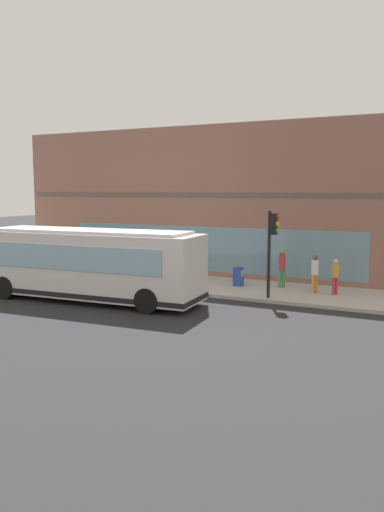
{
  "coord_description": "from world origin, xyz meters",
  "views": [
    {
      "loc": [
        -17.68,
        -11.37,
        4.72
      ],
      "look_at": [
        1.89,
        -1.72,
        1.91
      ],
      "focal_mm": 35.82,
      "sensor_mm": 36.0,
      "label": 1
    }
  ],
  "objects": [
    {
      "name": "pedestrian_walking_along_curb",
      "position": [
        4.9,
        -6.36,
        1.14
      ],
      "size": [
        0.32,
        0.32,
        1.73
      ],
      "color": "gold",
      "rests_on": "sidewalk_curb"
    },
    {
      "name": "newspaper_vending_box",
      "position": [
        5.05,
        -2.66,
        0.6
      ],
      "size": [
        0.44,
        0.43,
        0.9
      ],
      "color": "#263F99",
      "rests_on": "sidewalk_curb"
    },
    {
      "name": "ground",
      "position": [
        0.0,
        0.0,
        0.0
      ],
      "size": [
        120.0,
        120.0,
        0.0
      ],
      "primitive_type": "plane",
      "color": "#262628"
    },
    {
      "name": "pedestrian_by_light_pole",
      "position": [
        4.98,
        -7.24,
        1.06
      ],
      "size": [
        0.32,
        0.32,
        1.59
      ],
      "color": "#B23338",
      "rests_on": "sidewalk_curb"
    },
    {
      "name": "sidewalk_curb",
      "position": [
        4.84,
        0.0,
        0.07
      ],
      "size": [
        4.48,
        40.0,
        0.15
      ],
      "primitive_type": "cube",
      "color": "#B2ADA3",
      "rests_on": "ground"
    },
    {
      "name": "city_bus_nearside",
      "position": [
        -0.23,
        2.19,
        1.55
      ],
      "size": [
        3.14,
        10.17,
        3.07
      ],
      "color": "silver",
      "rests_on": "ground"
    },
    {
      "name": "building_corner",
      "position": [
        11.57,
        0.0,
        4.07
      ],
      "size": [
        9.04,
        23.97,
        8.15
      ],
      "color": "#8C5B4C",
      "rests_on": "ground"
    },
    {
      "name": "traffic_light_near_corner",
      "position": [
        3.06,
        -4.92,
        2.75
      ],
      "size": [
        0.32,
        0.49,
        3.73
      ],
      "color": "black",
      "rests_on": "sidewalk_curb"
    },
    {
      "name": "fire_hydrant",
      "position": [
        4.68,
        -0.89,
        0.51
      ],
      "size": [
        0.35,
        0.35,
        0.74
      ],
      "color": "gold",
      "rests_on": "sidewalk_curb"
    },
    {
      "name": "pedestrian_near_hydrant",
      "position": [
        6.2,
        3.43,
        1.19
      ],
      "size": [
        0.32,
        0.32,
        1.8
      ],
      "color": "#3359A5",
      "rests_on": "sidewalk_curb"
    },
    {
      "name": "pedestrian_near_building_entrance",
      "position": [
        5.51,
        -4.67,
        1.2
      ],
      "size": [
        0.32,
        0.32,
        1.81
      ],
      "color": "#3F8C4C",
      "rests_on": "sidewalk_curb"
    }
  ]
}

